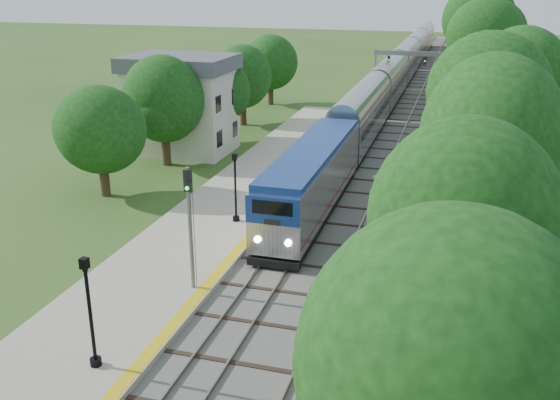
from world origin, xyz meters
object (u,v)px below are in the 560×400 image
(train, at_px, (397,74))
(lamppost_far, at_px, (236,191))
(signal_gantry, at_px, (411,64))
(signal_platform, at_px, (190,215))
(signal_farside, at_px, (424,146))
(station_building, at_px, (182,103))
(lamppost_mid, at_px, (91,319))

(train, height_order, lamppost_far, lamppost_far)
(signal_gantry, bearing_deg, train, 103.40)
(train, distance_m, signal_platform, 58.66)
(lamppost_far, height_order, signal_farside, signal_farside)
(signal_platform, xyz_separation_m, signal_farside, (9.10, 16.68, -0.35))
(station_building, distance_m, signal_gantry, 29.94)
(train, xyz_separation_m, signal_farside, (6.20, -41.88, 1.48))
(train, bearing_deg, lamppost_mid, -93.38)
(station_building, relative_size, train, 0.08)
(station_building, bearing_deg, lamppost_mid, -71.29)
(train, bearing_deg, signal_gantry, -76.60)
(lamppost_mid, bearing_deg, lamppost_far, 90.01)
(station_building, distance_m, lamppost_far, 18.00)
(train, relative_size, lamppost_mid, 25.73)
(train, relative_size, lamppost_far, 27.38)
(station_building, xyz_separation_m, signal_farside, (20.20, -6.51, -0.48))
(lamppost_mid, relative_size, signal_platform, 0.75)
(signal_gantry, relative_size, train, 0.07)
(lamppost_far, distance_m, signal_farside, 13.08)
(lamppost_far, bearing_deg, train, 85.60)
(station_building, height_order, signal_gantry, station_building)
(signal_platform, bearing_deg, signal_gantry, 83.64)
(train, bearing_deg, lamppost_far, -94.40)
(lamppost_far, bearing_deg, signal_farside, 39.34)
(signal_farside, bearing_deg, station_building, 162.12)
(signal_gantry, xyz_separation_m, signal_platform, (-5.37, -48.18, -0.86))
(signal_gantry, xyz_separation_m, signal_farside, (3.73, -31.51, -1.21))
(station_building, height_order, signal_farside, station_building)
(station_building, relative_size, signal_platform, 1.48)
(lamppost_mid, relative_size, signal_farside, 0.77)
(signal_gantry, relative_size, signal_farside, 1.47)
(station_building, height_order, train, station_building)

